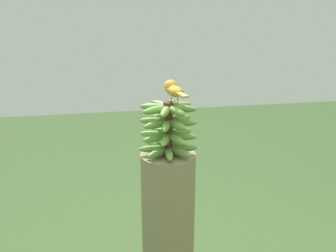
# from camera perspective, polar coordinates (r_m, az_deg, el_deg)

# --- Properties ---
(banana_tree) EXTENTS (0.26, 0.26, 0.95)m
(banana_tree) POSITION_cam_1_polar(r_m,az_deg,el_deg) (2.17, 0.00, -15.63)
(banana_tree) COLOR #847A56
(banana_tree) RESTS_ON ground
(banana_bunch) EXTENTS (0.28, 0.28, 0.25)m
(banana_bunch) POSITION_cam_1_polar(r_m,az_deg,el_deg) (1.90, -0.00, -0.38)
(banana_bunch) COLOR #4C2D1E
(banana_bunch) RESTS_ON banana_tree
(perched_bird) EXTENTS (0.23, 0.08, 0.09)m
(perched_bird) POSITION_cam_1_polar(r_m,az_deg,el_deg) (1.89, 0.71, 5.09)
(perched_bird) COLOR #C68933
(perched_bird) RESTS_ON banana_bunch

